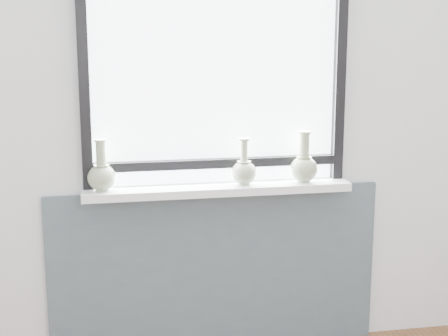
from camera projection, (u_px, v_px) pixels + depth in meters
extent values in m
cube|color=silver|center=(214.00, 102.00, 3.38)|extent=(3.60, 0.02, 2.60)
cube|color=#495961|center=(216.00, 270.00, 3.53)|extent=(1.70, 0.03, 0.86)
cube|color=white|center=(218.00, 189.00, 3.37)|extent=(1.32, 0.18, 0.04)
cube|color=black|center=(84.00, 79.00, 3.19)|extent=(0.05, 0.06, 1.05)
cube|color=black|center=(339.00, 75.00, 3.42)|extent=(0.05, 0.06, 1.05)
cube|color=black|center=(216.00, 163.00, 3.39)|extent=(1.20, 0.05, 0.04)
cube|color=white|center=(215.00, 82.00, 3.33)|extent=(1.20, 0.01, 1.00)
cylinder|color=#99AA85|center=(102.00, 190.00, 3.26)|extent=(0.06, 0.06, 0.01)
ellipsoid|color=#99AA85|center=(102.00, 178.00, 3.25)|extent=(0.14, 0.14, 0.13)
cone|color=#99AA85|center=(102.00, 168.00, 3.23)|extent=(0.07, 0.07, 0.03)
cylinder|color=#99AA85|center=(101.00, 155.00, 3.22)|extent=(0.05, 0.05, 0.13)
cylinder|color=#99AA85|center=(100.00, 141.00, 3.21)|extent=(0.06, 0.06, 0.01)
cylinder|color=#99AA85|center=(244.00, 184.00, 3.38)|extent=(0.06, 0.06, 0.01)
ellipsoid|color=#99AA85|center=(244.00, 173.00, 3.37)|extent=(0.13, 0.13, 0.12)
cone|color=#99AA85|center=(244.00, 164.00, 3.36)|extent=(0.07, 0.07, 0.03)
cylinder|color=#99AA85|center=(244.00, 153.00, 3.35)|extent=(0.04, 0.04, 0.12)
cylinder|color=#99AA85|center=(244.00, 139.00, 3.33)|extent=(0.06, 0.06, 0.01)
cylinder|color=#99AA85|center=(303.00, 181.00, 3.44)|extent=(0.06, 0.06, 0.01)
ellipsoid|color=#99AA85|center=(304.00, 169.00, 3.42)|extent=(0.14, 0.14, 0.13)
cone|color=#99AA85|center=(304.00, 160.00, 3.41)|extent=(0.08, 0.08, 0.03)
cylinder|color=#99AA85|center=(304.00, 147.00, 3.40)|extent=(0.05, 0.05, 0.14)
cylinder|color=#99AA85|center=(305.00, 132.00, 3.38)|extent=(0.06, 0.06, 0.01)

